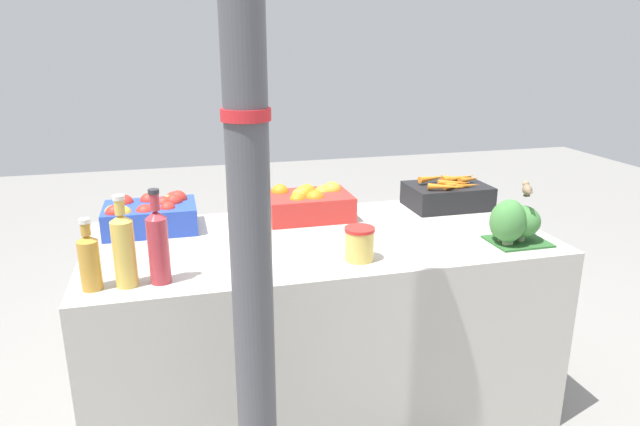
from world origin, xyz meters
TOP-DOWN VIEW (x-y plane):
  - ground_plane at (0.00, 0.00)m, footprint 10.00×10.00m
  - market_table at (0.00, 0.00)m, footprint 1.81×0.85m
  - support_pole at (-0.37, -0.71)m, footprint 0.12×0.12m
  - apple_crate at (-0.66, 0.26)m, footprint 0.37×0.26m
  - orange_crate at (0.02, 0.26)m, footprint 0.37×0.26m
  - carrot_crate at (0.69, 0.26)m, footprint 0.37×0.27m
  - broccoli_pile at (0.69, -0.27)m, footprint 0.24×0.18m
  - juice_bottle_amber at (-0.83, -0.30)m, footprint 0.07×0.07m
  - juice_bottle_golden at (-0.72, -0.30)m, footprint 0.07×0.07m
  - juice_bottle_ruby at (-0.61, -0.30)m, footprint 0.07×0.07m
  - pickle_jar at (0.07, -0.27)m, footprint 0.11×0.11m
  - sparrow_bird at (0.75, -0.25)m, footprint 0.07×0.13m

SIDE VIEW (x-z plane):
  - ground_plane at x=0.00m, z-range 0.00..0.00m
  - market_table at x=0.00m, z-range 0.00..0.76m
  - pickle_jar at x=0.07m, z-range 0.76..0.88m
  - carrot_crate at x=0.69m, z-range 0.75..0.90m
  - orange_crate at x=0.02m, z-range 0.76..0.90m
  - apple_crate at x=-0.66m, z-range 0.76..0.90m
  - broccoli_pile at x=0.69m, z-range 0.76..0.94m
  - juice_bottle_amber at x=-0.83m, z-range 0.74..0.98m
  - juice_bottle_golden at x=-0.72m, z-range 0.74..1.04m
  - juice_bottle_ruby at x=-0.61m, z-range 0.74..1.05m
  - sparrow_bird at x=0.75m, z-range 0.95..1.00m
  - support_pole at x=-0.37m, z-range 0.00..2.55m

